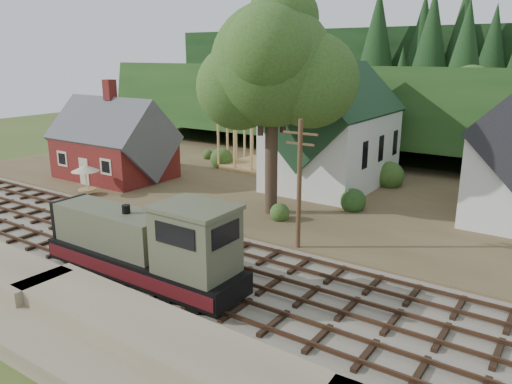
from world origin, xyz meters
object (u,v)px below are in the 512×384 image
Objects in this scene: car_blue at (148,172)px; locomotive at (148,247)px; car_green at (88,170)px; patio_set at (85,170)px.

locomotive is at bearing -63.75° from car_blue.
car_green is at bearing -172.29° from car_blue.
car_blue is 5.84m from car_green.
car_blue is at bearing 136.15° from locomotive.
car_green is at bearing 141.18° from patio_set.
locomotive is 22.16m from car_blue.
patio_set is (5.12, -4.12, 1.51)m from car_green.
car_green is (-5.17, -2.70, 0.05)m from car_blue.
car_green is at bearing 149.14° from locomotive.
locomotive reaches higher than car_blue.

